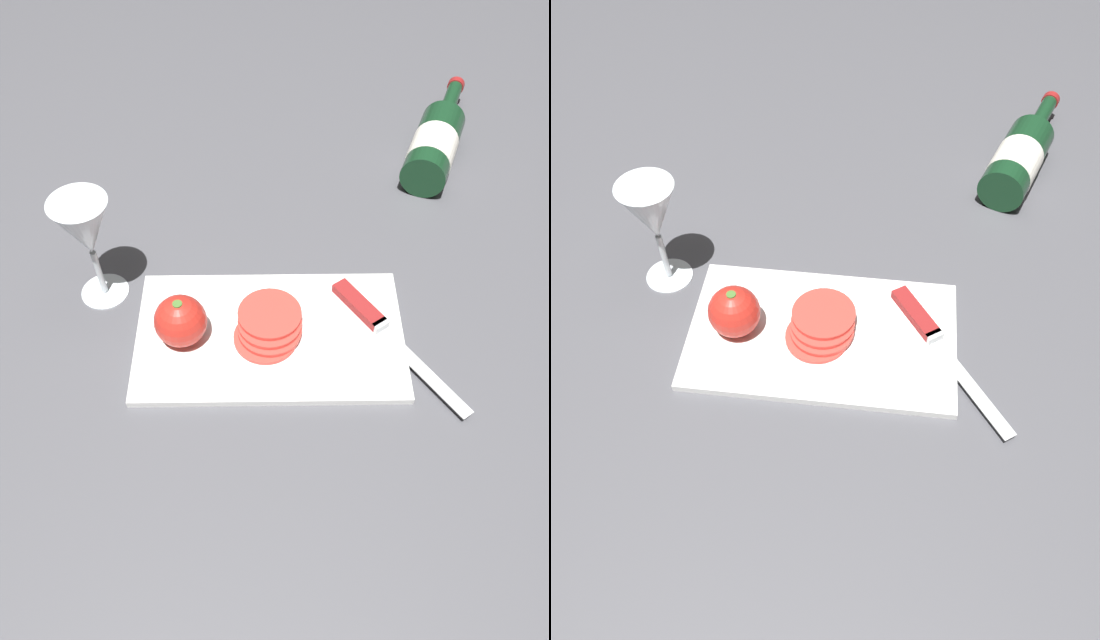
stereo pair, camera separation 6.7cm
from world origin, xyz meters
TOP-DOWN VIEW (x-y plane):
  - ground_plane at (0.00, 0.00)m, footprint 3.00×3.00m
  - cutting_board at (-0.00, 0.02)m, footprint 0.37×0.22m
  - wine_bottle at (-0.29, -0.37)m, footprint 0.16×0.30m
  - wine_glass at (0.25, -0.07)m, footprint 0.08×0.08m
  - whole_tomato at (0.12, 0.02)m, footprint 0.07×0.07m
  - knife at (-0.14, -0.01)m, footprint 0.17×0.23m
  - tomato_slice_stack_near at (0.00, 0.01)m, footprint 0.10×0.11m

SIDE VIEW (x-z plane):
  - ground_plane at x=0.00m, z-range 0.00..0.00m
  - cutting_board at x=0.00m, z-range 0.00..0.01m
  - knife at x=-0.14m, z-range 0.01..0.02m
  - tomato_slice_stack_near at x=0.00m, z-range 0.01..0.04m
  - wine_bottle at x=-0.29m, z-range 0.00..0.08m
  - whole_tomato at x=0.12m, z-range 0.01..0.08m
  - wine_glass at x=0.25m, z-range 0.04..0.21m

